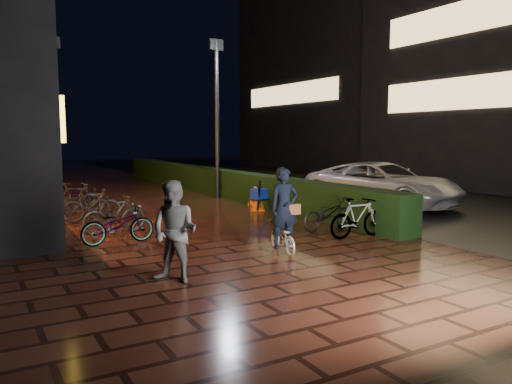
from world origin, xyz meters
TOP-DOWN VIEW (x-y plane):
  - ground at (0.00, 0.00)m, footprint 80.00×80.00m
  - asphalt_road at (9.00, 5.00)m, footprint 11.00×60.00m
  - hedge at (3.30, 8.00)m, footprint 0.70×20.00m
  - bystander_person at (-2.34, -2.40)m, footprint 0.96×0.99m
  - van at (6.57, 2.24)m, footprint 3.52×5.54m
  - far_buildings at (17.23, 9.61)m, footprint 9.08×31.00m
  - lamp_post_hedge at (2.82, 6.79)m, footprint 0.55×0.17m
  - lamp_post_sf at (-2.47, 8.19)m, footprint 0.53×0.20m
  - cyclist at (0.19, -1.62)m, footprint 0.64×1.23m
  - traffic_barrier at (2.81, 3.97)m, footprint 0.96×1.58m
  - cart_assembly at (2.36, 3.02)m, footprint 0.64×0.67m
  - parked_bikes_storefront at (-2.35, 3.88)m, footprint 1.87×6.07m
  - parked_bikes_hedge at (2.42, -0.68)m, footprint 1.61×1.62m

SIDE VIEW (x-z plane):
  - ground at x=0.00m, z-range 0.00..0.00m
  - asphalt_road at x=9.00m, z-range 0.00..0.01m
  - traffic_barrier at x=2.81m, z-range 0.00..0.65m
  - parked_bikes_hedge at x=2.42m, z-range -0.02..0.89m
  - parked_bikes_storefront at x=-2.35m, z-range -0.02..0.89m
  - hedge at x=3.30m, z-range 0.00..1.00m
  - cart_assembly at x=2.36m, z-range 0.01..1.04m
  - cyclist at x=0.19m, z-range -0.22..1.46m
  - van at x=6.57m, z-range 0.01..1.43m
  - bystander_person at x=-2.34m, z-range 0.00..1.60m
  - lamp_post_sf at x=-2.47m, z-range 0.28..5.80m
  - lamp_post_hedge at x=2.82m, z-range 0.29..5.98m
  - far_buildings at x=17.23m, z-range -0.53..13.47m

